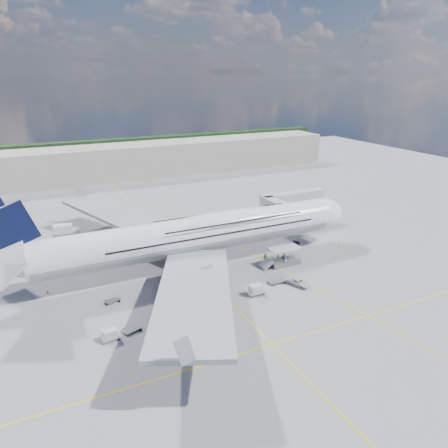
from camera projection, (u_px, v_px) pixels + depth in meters
name	position (u px, v px, depth m)	size (l,w,h in m)	color
ground	(215.00, 287.00, 80.32)	(300.00, 300.00, 0.00)	gray
taxi_line_main	(215.00, 287.00, 80.31)	(0.25, 220.00, 0.01)	yellow
taxi_line_cross	(272.00, 345.00, 63.33)	(120.00, 0.25, 0.01)	yellow
taxi_line_diag	(254.00, 254.00, 94.57)	(0.25, 100.00, 0.01)	yellow
airliner	(194.00, 235.00, 86.65)	(77.26, 79.15, 23.71)	white
jet_bridge	(288.00, 202.00, 108.12)	(18.80, 12.10, 8.50)	#B7B7BC
cargo_loader	(283.00, 259.00, 89.29)	(8.53, 3.20, 3.67)	silver
terminal	(106.00, 163.00, 159.03)	(180.00, 16.00, 12.00)	#B2AD9E
tree_line	(169.00, 144.00, 214.39)	(160.00, 6.00, 8.00)	#193814
dolly_row_a	(110.00, 335.00, 64.04)	(2.86, 1.76, 1.72)	gray
dolly_row_b	(132.00, 329.00, 66.50)	(3.17, 2.30, 0.42)	gray
dolly_row_c	(192.00, 326.00, 67.40)	(3.28, 2.50, 0.43)	gray
dolly_back	(113.00, 301.00, 74.89)	(2.93, 2.41, 0.38)	gray
dolly_nose_far	(256.00, 289.00, 77.15)	(3.06, 1.65, 1.93)	gray
dolly_nose_near	(276.00, 281.00, 81.73)	(3.31, 1.80, 0.48)	gray
baggage_tug	(190.00, 289.00, 77.87)	(2.82, 2.13, 1.60)	silver
catering_truck_inner	(140.00, 231.00, 102.73)	(7.45, 5.10, 4.10)	gray
catering_truck_outer	(66.00, 232.00, 102.85)	(6.20, 2.96, 3.57)	gray
service_van	(299.00, 282.00, 80.64)	(2.08, 4.52, 1.26)	silver
crew_nose	(340.00, 245.00, 97.84)	(0.55, 0.36, 1.51)	#A8FF1A
crew_loader	(265.00, 257.00, 90.65)	(0.93, 0.73, 1.92)	#B3FF1A
crew_wing	(195.00, 312.00, 70.27)	(1.07, 0.45, 1.82)	#BDF81A
crew_van	(278.00, 253.00, 92.75)	(0.98, 0.63, 2.00)	#C7FF1A
crew_tug	(213.00, 345.00, 61.88)	(0.97, 0.56, 1.51)	#C6FF1A
cone_nose	(290.00, 234.00, 106.04)	(0.43, 0.43, 0.55)	#FF350D
cone_wing_left_inner	(160.00, 252.00, 94.91)	(0.44, 0.44, 0.56)	#FF350D
cone_wing_left_outer	(127.00, 230.00, 108.47)	(0.48, 0.48, 0.61)	#FF350D
cone_wing_right_inner	(208.00, 306.00, 73.19)	(0.48, 0.48, 0.61)	#FF350D
cone_wing_right_outer	(233.00, 347.00, 62.36)	(0.38, 0.38, 0.49)	#FF350D
cone_tail	(47.00, 292.00, 78.00)	(0.41, 0.41, 0.52)	#FF350D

